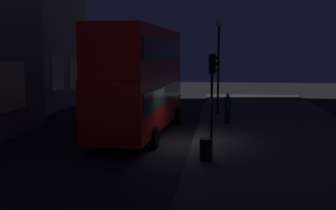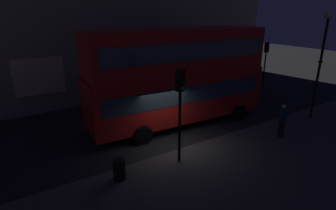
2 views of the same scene
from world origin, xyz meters
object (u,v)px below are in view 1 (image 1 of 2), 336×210
Objects in this scene: litter_bin at (206,149)px; traffic_light_far_side at (126,72)px; traffic_light_near_kerb at (212,80)px; pedestrian at (228,108)px; double_decker_bus at (140,77)px; street_lamp at (219,46)px.

traffic_light_far_side is at bearing 22.31° from litter_bin.
pedestrian is (5.78, -0.79, -1.98)m from traffic_light_near_kerb.
traffic_light_near_kerb is 15.52m from traffic_light_far_side.
traffic_light_far_side is (13.87, 6.95, -0.33)m from traffic_light_near_kerb.
double_decker_bus is at bearing 31.75° from traffic_light_far_side.
street_lamp reaches higher than double_decker_bus.
double_decker_bus is 4.39m from traffic_light_near_kerb.
pedestrian is (-3.67, -0.58, -3.56)m from street_lamp.
street_lamp reaches higher than traffic_light_near_kerb.
traffic_light_near_kerb is 6.16m from pedestrian.
pedestrian is at bearing -17.44° from traffic_light_near_kerb.
double_decker_bus is at bearing 46.94° from traffic_light_near_kerb.
traffic_light_far_side is at bearing 58.32° from street_lamp.
double_decker_bus is 11.92m from traffic_light_far_side.
street_lamp reaches higher than traffic_light_far_side.
traffic_light_near_kerb is 9.58m from street_lamp.
pedestrian is at bearing -49.84° from double_decker_bus.
traffic_light_near_kerb is (-2.42, -3.66, 0.01)m from double_decker_bus.
double_decker_bus is 5.92m from pedestrian.
street_lamp is 3.56× the size of pedestrian.
street_lamp is 12.81m from litter_bin.
litter_bin is (-8.49, 0.95, -0.47)m from pedestrian.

